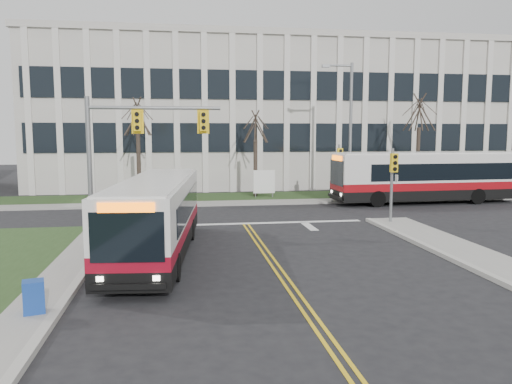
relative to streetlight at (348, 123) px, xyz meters
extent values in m
plane|color=black|center=(-8.03, -16.20, -5.19)|extent=(120.00, 120.00, 0.00)
cube|color=#9E9B93|center=(-15.03, -21.20, -5.12)|extent=(1.20, 26.00, 0.14)
cube|color=#9E9B93|center=(-3.03, -1.00, -5.12)|extent=(44.00, 1.60, 0.14)
cube|color=#28411B|center=(-3.03, 1.80, -5.13)|extent=(44.00, 5.00, 0.12)
cube|color=beige|center=(-3.03, 13.80, 0.81)|extent=(40.00, 16.00, 12.00)
cylinder|color=slate|center=(-15.33, -9.00, -2.09)|extent=(0.22, 0.22, 6.20)
cylinder|color=slate|center=(-12.33, -9.00, 0.51)|extent=(6.00, 0.16, 0.16)
cube|color=yellow|center=(-13.13, -9.15, -0.09)|extent=(0.34, 0.24, 0.92)
cube|color=yellow|center=(-10.13, -9.15, -0.09)|extent=(0.34, 0.24, 0.92)
cylinder|color=slate|center=(-0.83, -9.20, -3.29)|extent=(0.14, 0.14, 3.80)
cube|color=yellow|center=(-0.83, -9.40, -2.09)|extent=(0.34, 0.24, 0.92)
cylinder|color=slate|center=(-0.83, -0.70, -3.29)|extent=(0.14, 0.14, 3.80)
cube|color=yellow|center=(-0.83, -0.90, -2.09)|extent=(0.34, 0.24, 0.92)
cylinder|color=slate|center=(0.17, 0.00, -0.59)|extent=(0.20, 0.20, 9.20)
cylinder|color=slate|center=(-0.73, 0.00, 3.81)|extent=(1.80, 0.14, 0.14)
cube|color=slate|center=(-1.63, 0.00, 3.76)|extent=(0.50, 0.25, 0.18)
cylinder|color=slate|center=(-6.13, 1.30, -4.69)|extent=(0.08, 0.08, 1.00)
cylinder|color=slate|center=(-4.93, 1.30, -4.69)|extent=(0.08, 0.08, 1.00)
cube|color=white|center=(-5.53, 1.30, -3.99)|extent=(1.50, 0.12, 1.60)
cylinder|color=#42352B|center=(-14.03, 1.80, -2.88)|extent=(0.28, 0.28, 4.62)
cylinder|color=#42352B|center=(-6.03, 2.00, -3.15)|extent=(0.28, 0.28, 4.09)
cylinder|color=#42352B|center=(5.97, 1.80, -2.72)|extent=(0.28, 0.28, 4.95)
cube|color=navy|center=(-14.83, -20.04, -4.72)|extent=(0.60, 0.57, 0.95)
camera|label=1|loc=(-11.16, -32.62, -0.63)|focal=35.00mm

